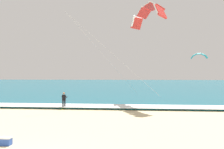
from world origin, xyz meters
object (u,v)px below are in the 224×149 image
at_px(kite_distant, 199,55).
at_px(cooler_box, 5,141).
at_px(kite_primary, 149,12).
at_px(surfboard, 64,109).
at_px(kitesurfer, 64,100).

height_order(kite_distant, cooler_box, kite_distant).
relative_size(kite_primary, cooler_box, 18.28).
bearing_deg(cooler_box, kite_distant, 65.18).
xyz_separation_m(surfboard, kite_primary, (8.84, 4.07, 10.72)).
xyz_separation_m(kitesurfer, kite_primary, (8.84, 4.06, 9.80)).
relative_size(surfboard, kite_distant, 0.34).
bearing_deg(kitesurfer, kite_primary, 24.64).
distance_m(surfboard, kitesurfer, 0.91).
bearing_deg(kite_primary, surfboard, -155.27).
distance_m(surfboard, kite_primary, 14.48).
height_order(kitesurfer, cooler_box, kitesurfer).
xyz_separation_m(surfboard, cooler_box, (0.71, -12.03, 0.18)).
relative_size(kitesurfer, kite_primary, 0.16).
xyz_separation_m(kite_primary, kite_distant, (15.42, 34.83, -2.23)).
bearing_deg(surfboard, kite_distant, 58.05).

